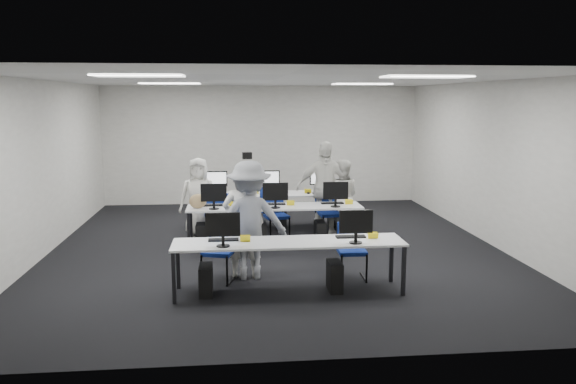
{
  "coord_description": "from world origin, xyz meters",
  "views": [
    {
      "loc": [
        -0.76,
        -9.9,
        2.68
      ],
      "look_at": [
        0.24,
        0.13,
        1.0
      ],
      "focal_mm": 35.0,
      "sensor_mm": 36.0,
      "label": 1
    }
  ],
  "objects": [
    {
      "name": "dslr_camera",
      "position": [
        -0.54,
        -1.52,
        1.84
      ],
      "size": [
        0.16,
        0.19,
        0.1
      ],
      "primitive_type": "cube",
      "rotation": [
        0.0,
        0.0,
        3.23
      ],
      "color": "black",
      "rests_on": "photographer"
    },
    {
      "name": "equipment_back",
      "position": [
        0.19,
        1.62,
        0.36
      ],
      "size": [
        2.91,
        0.41,
        1.19
      ],
      "color": "white",
      "rests_on": "desk_back"
    },
    {
      "name": "student_2",
      "position": [
        -1.43,
        1.03,
        0.77
      ],
      "size": [
        0.79,
        0.55,
        1.55
      ],
      "primitive_type": "imported",
      "rotation": [
        0.0,
        0.0,
        -0.08
      ],
      "color": "beige",
      "rests_on": "ground"
    },
    {
      "name": "chair_5",
      "position": [
        -1.11,
        1.0,
        0.28
      ],
      "size": [
        0.47,
        0.51,
        0.87
      ],
      "rotation": [
        0.0,
        0.0,
        0.1
      ],
      "color": "navy",
      "rests_on": "ground"
    },
    {
      "name": "desk_back",
      "position": [
        0.0,
        1.6,
        0.68
      ],
      "size": [
        3.2,
        0.7,
        0.73
      ],
      "color": "silver",
      "rests_on": "ground"
    },
    {
      "name": "student_1",
      "position": [
        1.39,
        0.93,
        0.75
      ],
      "size": [
        0.82,
        0.69,
        1.5
      ],
      "primitive_type": "imported",
      "rotation": [
        0.0,
        0.0,
        2.96
      ],
      "color": "beige",
      "rests_on": "ground"
    },
    {
      "name": "chair_1",
      "position": [
        1.0,
        -1.9,
        0.26
      ],
      "size": [
        0.42,
        0.46,
        0.83
      ],
      "rotation": [
        0.0,
        0.0,
        -0.03
      ],
      "color": "navy",
      "rests_on": "ground"
    },
    {
      "name": "chair_4",
      "position": [
        1.13,
        0.67,
        0.29
      ],
      "size": [
        0.48,
        0.52,
        0.91
      ],
      "rotation": [
        0.0,
        0.0,
        0.07
      ],
      "color": "navy",
      "rests_on": "ground"
    },
    {
      "name": "chair_6",
      "position": [
        -0.04,
        1.09,
        0.31
      ],
      "size": [
        0.55,
        0.59,
        0.98
      ],
      "rotation": [
        0.0,
        0.0,
        0.15
      ],
      "color": "navy",
      "rests_on": "ground"
    },
    {
      "name": "handbag",
      "position": [
        -1.39,
        0.12,
        0.86
      ],
      "size": [
        0.37,
        0.3,
        0.26
      ],
      "primitive_type": "ellipsoid",
      "rotation": [
        0.0,
        0.0,
        0.33
      ],
      "color": "tan",
      "rests_on": "desk_mid"
    },
    {
      "name": "chair_3",
      "position": [
        0.07,
        0.66,
        0.27
      ],
      "size": [
        0.52,
        0.55,
        0.86
      ],
      "rotation": [
        0.0,
        0.0,
        0.24
      ],
      "color": "navy",
      "rests_on": "ground"
    },
    {
      "name": "student_0",
      "position": [
        -0.61,
        -1.67,
        0.84
      ],
      "size": [
        0.64,
        0.45,
        1.69
      ],
      "primitive_type": "imported",
      "rotation": [
        0.0,
        0.0,
        3.07
      ],
      "color": "beige",
      "rests_on": "ground"
    },
    {
      "name": "room",
      "position": [
        0.0,
        0.0,
        1.5
      ],
      "size": [
        9.0,
        9.02,
        3.0
      ],
      "color": "black",
      "rests_on": "ground"
    },
    {
      "name": "equipment_mid",
      "position": [
        -0.19,
        0.18,
        0.36
      ],
      "size": [
        2.91,
        0.41,
        1.19
      ],
      "color": "white",
      "rests_on": "desk_mid"
    },
    {
      "name": "desk_mid",
      "position": [
        0.0,
        0.2,
        0.68
      ],
      "size": [
        3.2,
        0.7,
        0.73
      ],
      "color": "silver",
      "rests_on": "ground"
    },
    {
      "name": "ceiling_panels",
      "position": [
        0.0,
        0.0,
        2.98
      ],
      "size": [
        5.2,
        4.6,
        0.02
      ],
      "color": "white",
      "rests_on": "room"
    },
    {
      "name": "chair_7",
      "position": [
        1.12,
        1.04,
        0.3
      ],
      "size": [
        0.58,
        0.61,
        0.96
      ],
      "rotation": [
        0.0,
        0.0,
        -0.24
      ],
      "color": "navy",
      "rests_on": "ground"
    },
    {
      "name": "chair_2",
      "position": [
        -0.96,
        0.72,
        0.27
      ],
      "size": [
        0.44,
        0.48,
        0.87
      ],
      "rotation": [
        0.0,
        0.0,
        -0.05
      ],
      "color": "navy",
      "rests_on": "ground"
    },
    {
      "name": "photographer",
      "position": [
        -0.52,
        -1.7,
        0.89
      ],
      "size": [
        1.2,
        0.76,
        1.78
      ],
      "primitive_type": "imported",
      "rotation": [
        0.0,
        0.0,
        3.23
      ],
      "color": "gray",
      "rests_on": "ground"
    },
    {
      "name": "chair_0",
      "position": [
        -0.98,
        -1.8,
        0.27
      ],
      "size": [
        0.54,
        0.57,
        0.87
      ],
      "rotation": [
        0.0,
        0.0,
        -0.3
      ],
      "color": "navy",
      "rests_on": "ground"
    },
    {
      "name": "desk_front",
      "position": [
        0.0,
        -2.4,
        0.68
      ],
      "size": [
        3.2,
        0.7,
        0.73
      ],
      "color": "silver",
      "rests_on": "ground"
    },
    {
      "name": "student_3",
      "position": [
        1.03,
        0.88,
        0.93
      ],
      "size": [
        1.13,
        0.57,
        1.86
      ],
      "primitive_type": "imported",
      "rotation": [
        0.0,
        0.0,
        -0.1
      ],
      "color": "beige",
      "rests_on": "ground"
    },
    {
      "name": "equipment_front",
      "position": [
        -0.19,
        -2.42,
        0.36
      ],
      "size": [
        2.51,
        0.41,
        1.19
      ],
      "color": "navy",
      "rests_on": "desk_front"
    }
  ]
}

